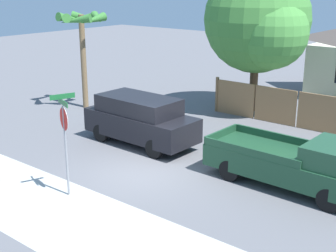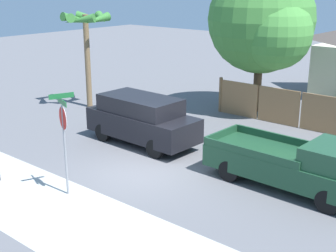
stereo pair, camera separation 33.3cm
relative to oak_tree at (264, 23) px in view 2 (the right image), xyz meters
name	(u,v)px [view 2 (the right image)]	position (x,y,z in m)	size (l,w,h in m)	color
ground_plane	(141,173)	(0.81, -9.39, -4.37)	(80.00, 80.00, 0.00)	slate
sidewalk_strip	(55,211)	(0.81, -12.99, -4.37)	(36.00, 3.20, 0.01)	#B2B2AD
oak_tree	(264,23)	(0.00, 0.00, 0.00)	(5.35, 5.10, 7.04)	brown
palm_tree	(86,27)	(-7.25, -4.74, -0.28)	(2.39, 2.58, 4.79)	brown
red_suv	(142,119)	(-1.23, -7.17, -3.34)	(4.73, 1.99, 1.92)	black
orange_pickup	(298,164)	(5.41, -7.17, -3.55)	(5.41, 2.15, 1.70)	#1E472D
stop_sign	(64,128)	(0.22, -12.03, -2.24)	(0.78, 0.70, 3.16)	gray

